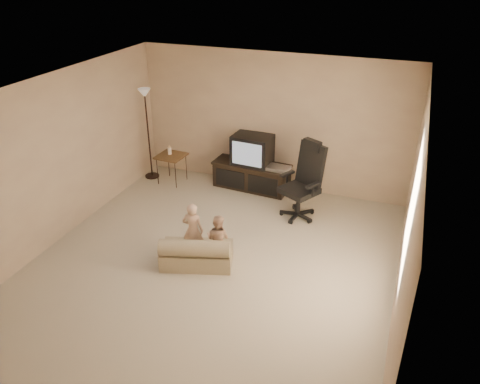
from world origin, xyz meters
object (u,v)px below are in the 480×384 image
object	(u,v)px
toddler_left	(193,230)
child_sofa	(196,253)
side_table	(171,156)
office_chair	(302,190)
toddler_right	(218,239)
tv_stand	(252,167)
floor_lamp	(146,114)

from	to	relation	value
toddler_left	child_sofa	bearing A→B (deg)	117.40
side_table	toddler_left	size ratio (longest dim) A/B	0.87
office_chair	side_table	world-z (taller)	office_chair
office_chair	child_sofa	world-z (taller)	office_chair
side_table	toddler_left	world-z (taller)	toddler_left
child_sofa	toddler_right	world-z (taller)	toddler_right
tv_stand	office_chair	bearing A→B (deg)	-27.27
floor_lamp	toddler_right	bearing A→B (deg)	-42.39
toddler_right	tv_stand	bearing A→B (deg)	-74.69
tv_stand	side_table	distance (m)	1.56
floor_lamp	toddler_left	world-z (taller)	floor_lamp
office_chair	toddler_left	world-z (taller)	office_chair
toddler_left	toddler_right	xyz separation A→B (m)	(0.39, -0.00, -0.06)
child_sofa	floor_lamp	bearing A→B (deg)	114.20
child_sofa	toddler_left	xyz separation A→B (m)	(-0.14, 0.21, 0.23)
tv_stand	toddler_left	bearing A→B (deg)	-87.57
tv_stand	toddler_right	size ratio (longest dim) A/B	1.98
side_table	child_sofa	world-z (taller)	side_table
office_chair	child_sofa	bearing A→B (deg)	-90.31
child_sofa	side_table	bearing A→B (deg)	107.50
tv_stand	toddler_right	bearing A→B (deg)	-78.23
child_sofa	office_chair	bearing A→B (deg)	43.76
side_table	floor_lamp	bearing A→B (deg)	173.63
side_table	toddler_right	bearing A→B (deg)	-48.31
side_table	floor_lamp	world-z (taller)	floor_lamp
office_chair	floor_lamp	world-z (taller)	floor_lamp
floor_lamp	toddler_right	xyz separation A→B (m)	(2.34, -2.14, -0.92)
floor_lamp	child_sofa	world-z (taller)	floor_lamp
tv_stand	child_sofa	world-z (taller)	tv_stand
floor_lamp	toddler_left	size ratio (longest dim) A/B	2.06
toddler_left	toddler_right	size ratio (longest dim) A/B	1.15
tv_stand	side_table	bearing A→B (deg)	-164.96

